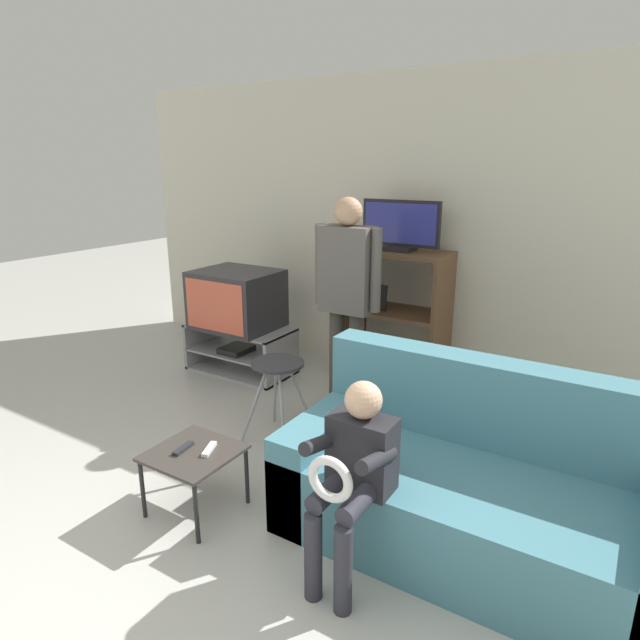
# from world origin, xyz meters

# --- Properties ---
(wall_back) EXTENTS (6.40, 0.06, 2.60)m
(wall_back) POSITION_xyz_m (0.00, 3.49, 1.30)
(wall_back) COLOR silver
(wall_back) RESTS_ON ground_plane
(tv_stand) EXTENTS (0.97, 0.50, 0.43)m
(tv_stand) POSITION_xyz_m (-1.49, 2.68, 0.21)
(tv_stand) COLOR #939399
(tv_stand) RESTS_ON ground_plane
(television_main) EXTENTS (0.71, 0.60, 0.52)m
(television_main) POSITION_xyz_m (-1.50, 2.68, 0.69)
(television_main) COLOR #2D2D33
(television_main) RESTS_ON tv_stand
(media_shelf) EXTENTS (0.85, 0.47, 1.17)m
(media_shelf) POSITION_xyz_m (-0.17, 3.18, 0.60)
(media_shelf) COLOR brown
(media_shelf) RESTS_ON ground_plane
(television_flat) EXTENTS (0.67, 0.20, 0.41)m
(television_flat) POSITION_xyz_m (-0.16, 3.18, 1.36)
(television_flat) COLOR black
(television_flat) RESTS_ON media_shelf
(folding_stool) EXTENTS (0.40, 0.41, 0.58)m
(folding_stool) POSITION_xyz_m (-0.43, 1.83, 0.48)
(folding_stool) COLOR #99999E
(folding_stool) RESTS_ON ground_plane
(snack_table) EXTENTS (0.45, 0.45, 0.37)m
(snack_table) POSITION_xyz_m (-0.35, 0.94, 0.32)
(snack_table) COLOR #38332D
(snack_table) RESTS_ON ground_plane
(remote_control_black) EXTENTS (0.05, 0.15, 0.02)m
(remote_control_black) POSITION_xyz_m (-0.41, 0.92, 0.38)
(remote_control_black) COLOR #232328
(remote_control_black) RESTS_ON snack_table
(remote_control_white) EXTENTS (0.09, 0.15, 0.02)m
(remote_control_white) POSITION_xyz_m (-0.28, 0.99, 0.38)
(remote_control_white) COLOR silver
(remote_control_white) RESTS_ON snack_table
(couch) EXTENTS (1.86, 0.88, 0.89)m
(couch) POSITION_xyz_m (1.03, 1.49, 0.30)
(couch) COLOR teal
(couch) RESTS_ON ground_plane
(person_standing_adult) EXTENTS (0.53, 0.20, 1.64)m
(person_standing_adult) POSITION_xyz_m (-0.23, 2.41, 1.00)
(person_standing_adult) COLOR #3D3833
(person_standing_adult) RESTS_ON ground_plane
(person_seated_child) EXTENTS (0.33, 0.43, 0.95)m
(person_seated_child) POSITION_xyz_m (0.61, 0.97, 0.57)
(person_seated_child) COLOR #2D2D38
(person_seated_child) RESTS_ON ground_plane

